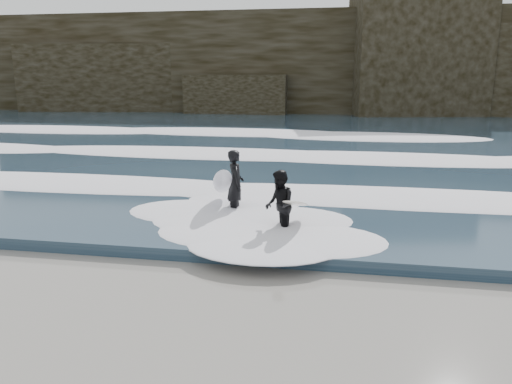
% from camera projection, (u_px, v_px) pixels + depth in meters
% --- Properties ---
extents(ground, '(120.00, 120.00, 0.00)m').
position_uv_depth(ground, '(170.00, 332.00, 8.20)').
color(ground, '#8E6254').
rests_on(ground, ground).
extents(sea, '(90.00, 52.00, 0.30)m').
position_uv_depth(sea, '(308.00, 130.00, 35.93)').
color(sea, '#213546').
rests_on(sea, ground).
extents(headland, '(70.00, 9.00, 10.00)m').
position_uv_depth(headland, '(322.00, 65.00, 51.08)').
color(headland, black).
rests_on(headland, ground).
extents(foam_near, '(60.00, 3.20, 0.20)m').
position_uv_depth(foam_near, '(261.00, 188.00, 16.72)').
color(foam_near, white).
rests_on(foam_near, sea).
extents(foam_mid, '(60.00, 4.00, 0.24)m').
position_uv_depth(foam_mid, '(286.00, 155.00, 23.42)').
color(foam_mid, white).
rests_on(foam_mid, sea).
extents(foam_far, '(60.00, 4.80, 0.30)m').
position_uv_depth(foam_far, '(303.00, 132.00, 32.03)').
color(foam_far, white).
rests_on(foam_far, sea).
extents(surfer_left, '(1.29, 1.99, 2.01)m').
position_uv_depth(surfer_left, '(234.00, 184.00, 14.50)').
color(surfer_left, black).
rests_on(surfer_left, ground).
extents(surfer_right, '(1.25, 1.95, 1.78)m').
position_uv_depth(surfer_right, '(281.00, 205.00, 12.61)').
color(surfer_right, black).
rests_on(surfer_right, ground).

